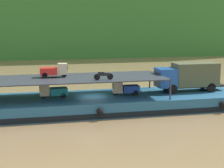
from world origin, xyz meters
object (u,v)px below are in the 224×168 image
(mini_truck_lower_aft, at_px, (53,91))
(mini_truck_lower_mid, at_px, (125,88))
(mini_truck_upper_mid, at_px, (54,70))
(cargo_barge, at_px, (93,103))
(covered_lorry, at_px, (188,76))
(motorcycle_upper_port, at_px, (103,75))

(mini_truck_lower_aft, bearing_deg, mini_truck_lower_mid, -1.97)
(mini_truck_upper_mid, bearing_deg, cargo_barge, -11.78)
(mini_truck_lower_aft, xyz_separation_m, mini_truck_upper_mid, (0.22, 0.54, 2.00))
(covered_lorry, bearing_deg, mini_truck_lower_aft, -179.39)
(mini_truck_lower_aft, distance_m, motorcycle_upper_port, 5.49)
(mini_truck_lower_aft, height_order, mini_truck_upper_mid, mini_truck_upper_mid)
(cargo_barge, xyz_separation_m, covered_lorry, (10.62, 0.42, 2.45))
(cargo_barge, height_order, mini_truck_upper_mid, mini_truck_upper_mid)
(cargo_barge, distance_m, mini_truck_upper_mid, 5.20)
(mini_truck_upper_mid, bearing_deg, covered_lorry, -1.51)
(cargo_barge, relative_size, covered_lorry, 3.97)
(mini_truck_lower_aft, bearing_deg, cargo_barge, -3.69)
(mini_truck_lower_aft, bearing_deg, mini_truck_upper_mid, 67.70)
(mini_truck_lower_aft, xyz_separation_m, mini_truck_lower_mid, (7.44, -0.26, 0.00))
(covered_lorry, xyz_separation_m, mini_truck_lower_mid, (-7.22, -0.41, -1.00))
(mini_truck_lower_aft, distance_m, mini_truck_lower_mid, 7.45)
(covered_lorry, bearing_deg, cargo_barge, -177.76)
(cargo_barge, height_order, covered_lorry, covered_lorry)
(cargo_barge, relative_size, mini_truck_lower_aft, 11.23)
(mini_truck_upper_mid, bearing_deg, motorcycle_upper_port, -30.89)
(covered_lorry, xyz_separation_m, motorcycle_upper_port, (-9.93, -2.32, 0.74))
(cargo_barge, xyz_separation_m, motorcycle_upper_port, (0.70, -1.90, 3.18))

